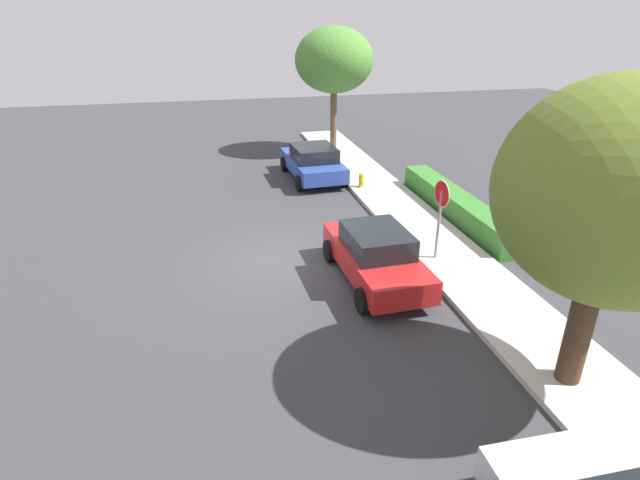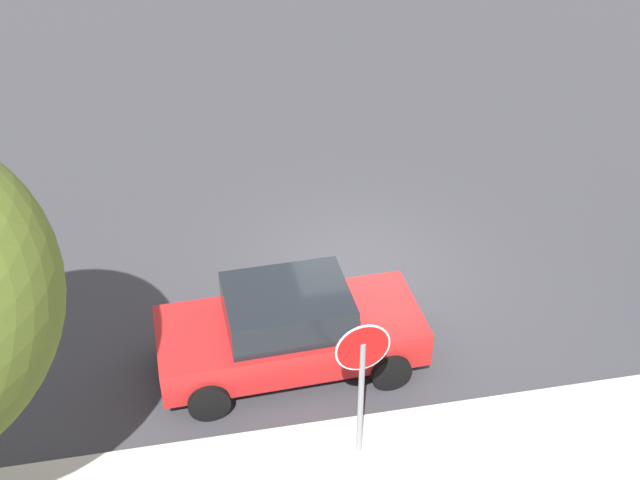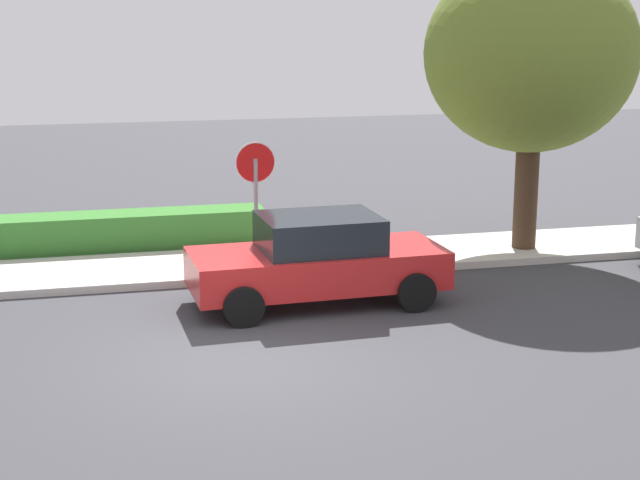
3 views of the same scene
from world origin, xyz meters
The scene contains 4 objects.
ground_plane centered at (0.00, 0.00, 0.00)m, with size 60.00×60.00×0.00m, color #38383D.
sidewalk_curb centered at (0.00, 4.91, 0.07)m, with size 32.00×2.23×0.14m, color beige.
stop_sign centered at (0.98, 4.41, 1.68)m, with size 0.75×0.09×2.45m.
parked_car_red centered at (1.63, 2.34, 0.75)m, with size 4.23×2.06×1.49m.
Camera 2 is at (2.98, 11.88, 9.09)m, focal length 45.00 mm.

